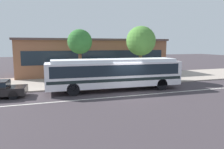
{
  "coord_description": "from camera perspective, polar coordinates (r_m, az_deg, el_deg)",
  "views": [
    {
      "loc": [
        -6.65,
        -15.34,
        3.91
      ],
      "look_at": [
        -0.8,
        2.13,
        1.3
      ],
      "focal_mm": 33.55,
      "sensor_mm": 36.0,
      "label": 1
    }
  ],
  "objects": [
    {
      "name": "ground_plane",
      "position": [
        17.17,
        4.8,
        -5.13
      ],
      "size": [
        120.0,
        120.0,
        0.0
      ],
      "primitive_type": "plane",
      "color": "#3B3439"
    },
    {
      "name": "sidewalk_slab",
      "position": [
        23.53,
        -1.85,
        -1.36
      ],
      "size": [
        60.0,
        8.0,
        0.12
      ],
      "primitive_type": "cube",
      "color": "#A4958A",
      "rests_on": "ground_plane"
    },
    {
      "name": "lane_stripe_center",
      "position": [
        16.46,
        5.91,
        -5.71
      ],
      "size": [
        56.0,
        0.16,
        0.01
      ],
      "primitive_type": "cube",
      "color": "silver",
      "rests_on": "ground_plane"
    },
    {
      "name": "transit_bus",
      "position": [
        18.05,
        0.84,
        0.66
      ],
      "size": [
        11.66,
        2.97,
        2.72
      ],
      "color": "white",
      "rests_on": "ground_plane"
    },
    {
      "name": "pedestrian_waiting_near_sign",
      "position": [
        19.99,
        -1.91,
        -0.02
      ],
      "size": [
        0.36,
        0.36,
        1.68
      ],
      "color": "#2F302B",
      "rests_on": "sidewalk_slab"
    },
    {
      "name": "pedestrian_walking_along_curb",
      "position": [
        20.6,
        -14.14,
        -0.02
      ],
      "size": [
        0.38,
        0.38,
        1.68
      ],
      "color": "#2E3E44",
      "rests_on": "sidewalk_slab"
    },
    {
      "name": "pedestrian_standing_by_tree",
      "position": [
        19.8,
        -10.94,
        -0.15
      ],
      "size": [
        0.47,
        0.47,
        1.73
      ],
      "color": "#3E3738",
      "rests_on": "sidewalk_slab"
    },
    {
      "name": "street_tree_near_stop",
      "position": [
        21.7,
        -8.77,
        8.71
      ],
      "size": [
        2.5,
        2.5,
        5.38
      ],
      "color": "brown",
      "rests_on": "sidewalk_slab"
    },
    {
      "name": "street_tree_mid_block",
      "position": [
        23.08,
        7.86,
        8.98
      ],
      "size": [
        3.19,
        3.19,
        5.82
      ],
      "color": "brown",
      "rests_on": "sidewalk_slab"
    },
    {
      "name": "station_building",
      "position": [
        28.78,
        -5.41,
        4.93
      ],
      "size": [
        19.35,
        7.1,
        4.69
      ],
      "color": "brown",
      "rests_on": "ground_plane"
    }
  ]
}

